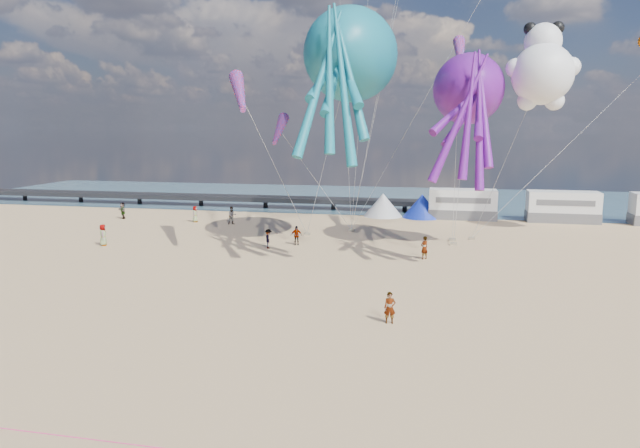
{
  "coord_description": "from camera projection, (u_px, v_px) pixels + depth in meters",
  "views": [
    {
      "loc": [
        3.73,
        -18.74,
        9.06
      ],
      "look_at": [
        -1.5,
        6.0,
        4.8
      ],
      "focal_mm": 32.0,
      "sensor_mm": 36.0,
      "label": 1
    }
  ],
  "objects": [
    {
      "name": "sandbag_d",
      "position": [
        452.0,
        240.0,
        46.37
      ],
      "size": [
        0.5,
        0.35,
        0.22
      ],
      "primitive_type": "cube",
      "color": "gray",
      "rests_on": "ground"
    },
    {
      "name": "beachgoer_4",
      "position": [
        123.0,
        210.0,
        57.71
      ],
      "size": [
        0.99,
        0.95,
        1.65
      ],
      "primitive_type": "imported",
      "rotation": [
        0.0,
        0.0,
        5.55
      ],
      "color": "#7F6659",
      "rests_on": "ground"
    },
    {
      "name": "windsock_right",
      "position": [
        279.0,
        130.0,
        45.2
      ],
      "size": [
        1.19,
        4.31,
        4.25
      ],
      "primitive_type": null,
      "rotation": [
        0.0,
        0.0,
        0.07
      ],
      "color": "red"
    },
    {
      "name": "water",
      "position": [
        410.0,
        199.0,
        73.4
      ],
      "size": [
        120.0,
        120.0,
        0.0
      ],
      "primitive_type": "plane",
      "color": "#3B5F71",
      "rests_on": "ground"
    },
    {
      "name": "motorhome_1",
      "position": [
        563.0,
        207.0,
        55.52
      ],
      "size": [
        6.6,
        2.5,
        3.0
      ],
      "primitive_type": "cube",
      "color": "silver",
      "rests_on": "ground"
    },
    {
      "name": "sandbag_b",
      "position": [
        454.0,
        244.0,
        44.69
      ],
      "size": [
        0.5,
        0.35,
        0.22
      ],
      "primitive_type": "cube",
      "color": "gray",
      "rests_on": "ground"
    },
    {
      "name": "beachgoer_6",
      "position": [
        103.0,
        235.0,
        44.39
      ],
      "size": [
        0.62,
        0.73,
        1.68
      ],
      "primitive_type": "imported",
      "rotation": [
        0.0,
        0.0,
        2.01
      ],
      "color": "#7F6659",
      "rests_on": "ground"
    },
    {
      "name": "tent_white",
      "position": [
        383.0,
        205.0,
        59.15
      ],
      "size": [
        4.0,
        4.0,
        2.4
      ],
      "primitive_type": "cone",
      "color": "white",
      "rests_on": "ground"
    },
    {
      "name": "windsock_left",
      "position": [
        239.0,
        92.0,
        39.63
      ],
      "size": [
        4.06,
        7.59,
        7.78
      ],
      "primitive_type": null,
      "rotation": [
        0.0,
        0.0,
        0.4
      ],
      "color": "red"
    },
    {
      "name": "beachgoer_2",
      "position": [
        268.0,
        239.0,
        43.38
      ],
      "size": [
        0.75,
        0.85,
        1.48
      ],
      "primitive_type": "imported",
      "rotation": [
        0.0,
        0.0,
        1.86
      ],
      "color": "#7F6659",
      "rests_on": "ground"
    },
    {
      "name": "standing_person",
      "position": [
        390.0,
        308.0,
        26.67
      ],
      "size": [
        0.6,
        0.44,
        1.51
      ],
      "primitive_type": "imported",
      "rotation": [
        0.0,
        0.0,
        0.14
      ],
      "color": "tan",
      "rests_on": "ground"
    },
    {
      "name": "kite_octopus_teal",
      "position": [
        351.0,
        55.0,
        41.81
      ],
      "size": [
        7.5,
        12.61,
        13.48
      ],
      "primitive_type": null,
      "rotation": [
        0.0,
        0.0,
        0.22
      ],
      "color": "#167387"
    },
    {
      "name": "kite_panda",
      "position": [
        542.0,
        74.0,
        38.48
      ],
      "size": [
        5.67,
        5.43,
        7.01
      ],
      "primitive_type": null,
      "rotation": [
        0.0,
        0.0,
        0.17
      ],
      "color": "white"
    },
    {
      "name": "motorhome_0",
      "position": [
        462.0,
        204.0,
        57.46
      ],
      "size": [
        6.6,
        2.5,
        3.0
      ],
      "primitive_type": "cube",
      "color": "silver",
      "rests_on": "ground"
    },
    {
      "name": "sandbag_c",
      "position": [
        472.0,
        238.0,
        46.79
      ],
      "size": [
        0.5,
        0.35,
        0.22
      ],
      "primitive_type": "cube",
      "color": "gray",
      "rests_on": "ground"
    },
    {
      "name": "pier",
      "position": [
        170.0,
        196.0,
        68.35
      ],
      "size": [
        60.0,
        3.0,
        0.5
      ],
      "primitive_type": "cube",
      "color": "black",
      "rests_on": "ground"
    },
    {
      "name": "sandbag_e",
      "position": [
        351.0,
        230.0,
        50.73
      ],
      "size": [
        0.5,
        0.35,
        0.22
      ],
      "primitive_type": "cube",
      "color": "gray",
      "rests_on": "ground"
    },
    {
      "name": "tent_blue",
      "position": [
        422.0,
        206.0,
        58.33
      ],
      "size": [
        4.0,
        4.0,
        2.4
      ],
      "primitive_type": "cone",
      "color": "#1933CC",
      "rests_on": "ground"
    },
    {
      "name": "kite_octopus_purple",
      "position": [
        468.0,
        89.0,
        40.75
      ],
      "size": [
        7.36,
        10.97,
        11.56
      ],
      "primitive_type": null,
      "rotation": [
        0.0,
        0.0,
        -0.33
      ],
      "color": "#641488"
    },
    {
      "name": "beachgoer_7",
      "position": [
        232.0,
        216.0,
        54.19
      ],
      "size": [
        0.99,
        0.94,
        1.71
      ],
      "primitive_type": "imported",
      "rotation": [
        0.0,
        0.0,
        0.65
      ],
      "color": "#7F6659",
      "rests_on": "ground"
    },
    {
      "name": "ground",
      "position": [
        326.0,
        385.0,
        20.35
      ],
      "size": [
        120.0,
        120.0,
        0.0
      ],
      "primitive_type": "plane",
      "color": "#DBB47E",
      "rests_on": "ground"
    },
    {
      "name": "windsock_mid",
      "position": [
        460.0,
        53.0,
        44.42
      ],
      "size": [
        1.08,
        6.08,
        6.07
      ],
      "primitive_type": null,
      "rotation": [
        0.0,
        0.0,
        0.01
      ],
      "color": "red"
    },
    {
      "name": "beachgoer_5",
      "position": [
        424.0,
        248.0,
        39.78
      ],
      "size": [
        1.41,
        1.4,
        1.63
      ],
      "primitive_type": "imported",
      "rotation": [
        0.0,
        0.0,
        3.92
      ],
      "color": "#7F6659",
      "rests_on": "ground"
    },
    {
      "name": "beachgoer_0",
      "position": [
        195.0,
        214.0,
        55.5
      ],
      "size": [
        0.39,
        0.58,
        1.59
      ],
      "primitive_type": "imported",
      "rotation": [
        0.0,
        0.0,
        1.58
      ],
      "color": "#7F6659",
      "rests_on": "ground"
    },
    {
      "name": "sandbag_a",
      "position": [
        307.0,
        234.0,
        48.68
      ],
      "size": [
        0.5,
        0.35,
        0.22
      ],
      "primitive_type": "cube",
      "color": "gray",
      "rests_on": "ground"
    },
    {
      "name": "beachgoer_3",
      "position": [
        296.0,
        235.0,
        44.7
      ],
      "size": [
        1.1,
        0.85,
        1.51
      ],
      "primitive_type": "imported",
      "rotation": [
        0.0,
        0.0,
        0.33
      ],
      "color": "#7F6659",
      "rests_on": "ground"
    }
  ]
}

